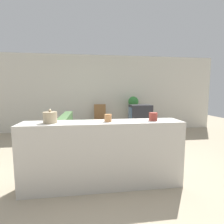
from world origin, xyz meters
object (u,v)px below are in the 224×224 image
object	(u,v)px
couch	(76,138)
decorative_bowl	(50,117)
potted_plant	(133,103)
wooden_chair	(100,118)
television	(140,114)

from	to	relation	value
couch	decorative_bowl	world-z (taller)	decorative_bowl
potted_plant	decorative_bowl	size ratio (longest dim) A/B	2.59
couch	wooden_chair	distance (m)	1.81
wooden_chair	decorative_bowl	xyz separation A→B (m)	(-0.93, -3.32, 0.52)
wooden_chair	potted_plant	xyz separation A→B (m)	(1.20, 0.22, 0.47)
potted_plant	couch	bearing A→B (deg)	-135.16
wooden_chair	decorative_bowl	size ratio (longest dim) A/B	5.02
television	wooden_chair	distance (m)	1.39
decorative_bowl	couch	bearing A→B (deg)	81.73
television	wooden_chair	world-z (taller)	television
couch	television	world-z (taller)	television
decorative_bowl	potted_plant	bearing A→B (deg)	58.92
wooden_chair	potted_plant	bearing A→B (deg)	10.34
couch	potted_plant	world-z (taller)	potted_plant
potted_plant	decorative_bowl	xyz separation A→B (m)	(-2.13, -3.54, 0.05)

